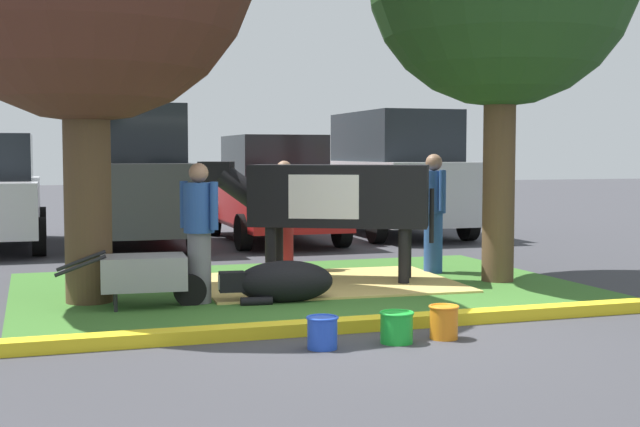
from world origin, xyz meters
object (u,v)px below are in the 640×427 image
(person_visitor_near, at_px, (433,210))
(bucket_blue, at_px, (322,332))
(bucket_green, at_px, (397,327))
(suv_black, at_px, (393,173))
(person_handler, at_px, (284,213))
(suv_dark_grey, at_px, (129,176))
(person_visitor_far, at_px, (199,229))
(bucket_orange, at_px, (444,321))
(wheelbarrow, at_px, (146,273))
(cow_holstein, at_px, (331,197))
(sedan_red, at_px, (273,190))
(calf_lying, at_px, (282,282))

(person_visitor_near, relative_size, bucket_blue, 5.90)
(bucket_green, relative_size, suv_black, 0.07)
(person_handler, relative_size, suv_dark_grey, 0.34)
(person_visitor_far, height_order, bucket_orange, person_visitor_far)
(wheelbarrow, bearing_deg, cow_holstein, 25.61)
(person_visitor_near, bearing_deg, wheelbarrow, -160.51)
(cow_holstein, relative_size, bucket_blue, 10.28)
(bucket_orange, bearing_deg, wheelbarrow, 134.76)
(person_visitor_far, distance_m, bucket_blue, 2.68)
(person_handler, xyz_separation_m, bucket_orange, (0.15, -4.71, -0.69))
(suv_black, bearing_deg, bucket_green, -113.13)
(sedan_red, bearing_deg, bucket_green, -98.47)
(cow_holstein, relative_size, sedan_red, 0.66)
(person_handler, height_order, bucket_green, person_handler)
(calf_lying, height_order, person_visitor_far, person_visitor_far)
(wheelbarrow, relative_size, bucket_green, 5.14)
(calf_lying, height_order, person_handler, person_handler)
(bucket_green, bearing_deg, calf_lying, 99.88)
(bucket_blue, xyz_separation_m, suv_dark_grey, (-0.67, 9.01, 1.12))
(person_visitor_near, bearing_deg, bucket_green, -120.00)
(cow_holstein, relative_size, bucket_green, 9.31)
(person_visitor_near, height_order, wheelbarrow, person_visitor_near)
(calf_lying, bearing_deg, bucket_green, -80.12)
(calf_lying, bearing_deg, bucket_orange, -68.90)
(person_handler, xyz_separation_m, person_visitor_far, (-1.63, -2.23, -0.00))
(bucket_orange, bearing_deg, suv_dark_grey, 101.65)
(person_visitor_far, height_order, suv_black, suv_black)
(cow_holstein, bearing_deg, wheelbarrow, -154.39)
(person_visitor_far, bearing_deg, bucket_green, -62.65)
(person_handler, distance_m, wheelbarrow, 3.25)
(calf_lying, height_order, wheelbarrow, wheelbarrow)
(bucket_blue, relative_size, suv_dark_grey, 0.06)
(person_handler, height_order, sedan_red, sedan_red)
(bucket_orange, xyz_separation_m, suv_dark_grey, (-1.85, 8.98, 1.11))
(person_handler, distance_m, person_visitor_near, 2.10)
(suv_dark_grey, bearing_deg, person_visitor_near, -54.67)
(person_visitor_far, relative_size, suv_dark_grey, 0.34)
(person_handler, xyz_separation_m, bucket_green, (-0.33, -4.74, -0.70))
(person_visitor_far, distance_m, bucket_orange, 3.13)
(cow_holstein, xyz_separation_m, suv_dark_grey, (-2.02, 5.36, 0.15))
(person_visitor_far, height_order, wheelbarrow, person_visitor_far)
(wheelbarrow, distance_m, bucket_green, 3.09)
(person_handler, relative_size, person_visitor_far, 1.00)
(person_visitor_far, relative_size, bucket_orange, 5.15)
(wheelbarrow, xyz_separation_m, suv_black, (5.92, 6.99, 0.88))
(person_visitor_far, bearing_deg, wheelbarrow, -172.00)
(wheelbarrow, relative_size, bucket_orange, 5.25)
(calf_lying, distance_m, bucket_green, 2.34)
(person_visitor_near, xyz_separation_m, bucket_blue, (-2.95, -3.90, -0.75))
(person_handler, distance_m, suv_black, 5.98)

